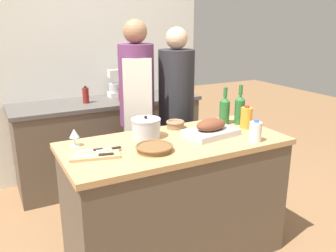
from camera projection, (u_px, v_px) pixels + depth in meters
ground_plane at (175, 252)px, 2.74m from camera, size 12.00×12.00×0.00m
kitchen_island at (175, 199)px, 2.61m from camera, size 1.57×0.73×0.91m
back_counter at (109, 141)px, 3.87m from camera, size 1.97×0.60×0.91m
back_wall at (96, 62)px, 3.92m from camera, size 2.47×0.10×2.55m
roasting_pan at (211, 129)px, 2.58m from camera, size 0.41×0.30×0.13m
wicker_basket at (154, 148)px, 2.28m from camera, size 0.24×0.24×0.04m
cutting_board at (95, 154)px, 2.21m from camera, size 0.34×0.24×0.02m
stock_pot at (146, 128)px, 2.53m from camera, size 0.21×0.21×0.16m
mixing_bowl at (175, 124)px, 2.76m from camera, size 0.14×0.14×0.06m
juice_jug at (246, 118)px, 2.75m from camera, size 0.09×0.09×0.18m
milk_jug at (255, 132)px, 2.45m from camera, size 0.09×0.09×0.16m
wine_bottle_green at (240, 109)px, 2.85m from camera, size 0.08×0.08×0.32m
wine_bottle_dark at (225, 110)px, 2.85m from camera, size 0.08×0.08×0.30m
wine_glass_left at (74, 134)px, 2.36m from camera, size 0.07×0.07×0.12m
knife_chef at (95, 155)px, 2.16m from camera, size 0.24×0.08×0.01m
knife_paring at (110, 149)px, 2.27m from camera, size 0.16×0.03×0.01m
knife_bread at (91, 150)px, 2.24m from camera, size 0.16×0.05×0.01m
stand_mixer at (117, 85)px, 3.86m from camera, size 0.18×0.14×0.30m
condiment_bottle_tall at (86, 95)px, 3.58m from camera, size 0.06×0.06×0.17m
condiment_bottle_short at (121, 94)px, 3.68m from camera, size 0.07×0.07×0.15m
person_cook_aproned at (137, 109)px, 3.12m from camera, size 0.31×0.34×1.73m
person_cook_guest at (176, 110)px, 3.27m from camera, size 0.32×0.32×1.66m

